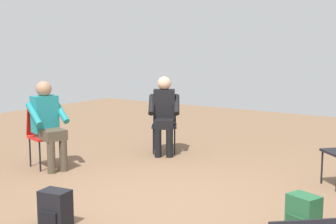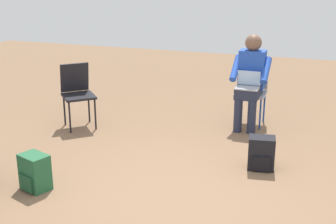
# 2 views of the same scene
# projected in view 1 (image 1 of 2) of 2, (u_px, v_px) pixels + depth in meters

# --- Properties ---
(ground_plane) EXTENTS (14.94, 14.94, 0.00)m
(ground_plane) POSITION_uv_depth(u_px,v_px,m) (169.00, 207.00, 5.07)
(ground_plane) COLOR brown
(chair_east) EXTENTS (0.53, 0.50, 0.85)m
(chair_east) POSITION_uv_depth(u_px,v_px,m) (43.00, 132.00, 6.71)
(chair_east) COLOR red
(chair_east) RESTS_ON ground
(chair_southeast) EXTENTS (0.57, 0.58, 0.85)m
(chair_southeast) POSITION_uv_depth(u_px,v_px,m) (164.00, 121.00, 7.66)
(chair_southeast) COLOR black
(chair_southeast) RESTS_ON ground
(person_in_black) EXTENTS (0.63, 0.63, 1.24)m
(person_in_black) POSITION_uv_depth(u_px,v_px,m) (164.00, 111.00, 7.47)
(person_in_black) COLOR black
(person_in_black) RESTS_ON ground
(person_in_teal) EXTENTS (0.59, 0.58, 1.24)m
(person_in_teal) POSITION_uv_depth(u_px,v_px,m) (48.00, 120.00, 6.56)
(person_in_teal) COLOR #4C4233
(person_in_teal) RESTS_ON ground
(backpack_near_laptop_user) EXTENTS (0.31, 0.28, 0.36)m
(backpack_near_laptop_user) POSITION_uv_depth(u_px,v_px,m) (56.00, 211.00, 4.51)
(backpack_near_laptop_user) COLOR black
(backpack_near_laptop_user) RESTS_ON ground
(backpack_by_empty_chair) EXTENTS (0.33, 0.30, 0.36)m
(backpack_by_empty_chair) POSITION_uv_depth(u_px,v_px,m) (303.00, 216.00, 4.37)
(backpack_by_empty_chair) COLOR #235B38
(backpack_by_empty_chair) RESTS_ON ground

